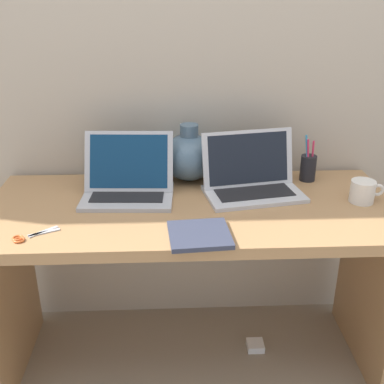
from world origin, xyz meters
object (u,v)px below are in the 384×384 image
notebook_stack (200,235)px  coffee_mug (363,191)px  laptop_left (128,180)px  laptop_right (251,177)px  scissors (28,236)px  power_brick (255,345)px  pen_cup (308,167)px  green_vase (189,156)px

notebook_stack → coffee_mug: 0.64m
laptop_left → coffee_mug: size_ratio=2.75×
laptop_right → scissors: 0.81m
scissors → power_brick: scissors is taller
pen_cup → power_brick: (-0.20, -0.17, -0.75)m
green_vase → scissors: 0.70m
laptop_left → scissors: bearing=-133.2°
notebook_stack → coffee_mug: bearing=21.3°
green_vase → power_brick: bearing=-36.8°
scissors → green_vase: bearing=41.3°
laptop_left → coffee_mug: laptop_left is taller
laptop_left → green_vase: (0.23, 0.15, 0.04)m
laptop_left → notebook_stack: bearing=-53.6°
notebook_stack → coffee_mug: coffee_mug is taller
scissors → power_brick: size_ratio=1.96×
notebook_stack → scissors: size_ratio=1.37×
green_vase → notebook_stack: green_vase is taller
pen_cup → green_vase: bearing=175.3°
pen_cup → laptop_right: bearing=-156.8°
green_vase → notebook_stack: size_ratio=1.18×
notebook_stack → pen_cup: (0.46, 0.44, 0.05)m
laptop_left → laptop_right: bearing=0.6°
laptop_right → green_vase: green_vase is taller
laptop_left → coffee_mug: 0.85m
laptop_right → power_brick: bearing=-51.7°
laptop_left → pen_cup: size_ratio=1.82×
power_brick → scissors: bearing=-162.2°
laptop_left → pen_cup: 0.71m
notebook_stack → pen_cup: pen_cup is taller
laptop_left → scissors: 0.43m
laptop_left → laptop_right: 0.45m
laptop_left → power_brick: bearing=-6.3°
coffee_mug → power_brick: 0.81m
power_brick → coffee_mug: bearing=-6.8°
laptop_left → laptop_right: laptop_right is taller
laptop_right → pen_cup: size_ratio=2.07×
scissors → coffee_mug: bearing=10.7°
notebook_stack → scissors: notebook_stack is taller
coffee_mug → scissors: 1.15m
pen_cup → scissors: size_ratio=1.35×
laptop_right → notebook_stack: bearing=-122.3°
laptop_right → notebook_stack: (-0.21, -0.33, -0.05)m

